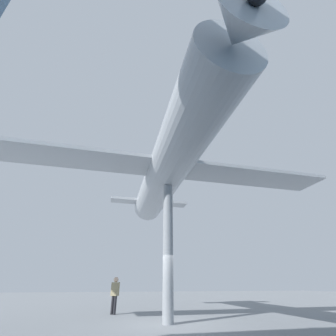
{
  "coord_description": "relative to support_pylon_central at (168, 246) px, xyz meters",
  "views": [
    {
      "loc": [
        2.2,
        10.21,
        1.4
      ],
      "look_at": [
        0.0,
        0.0,
        6.79
      ],
      "focal_mm": 24.0,
      "sensor_mm": 36.0,
      "label": 1
    }
  ],
  "objects": [
    {
      "name": "visitor_person",
      "position": [
        2.09,
        -3.64,
        -1.88
      ],
      "size": [
        0.44,
        0.44,
        1.73
      ],
      "rotation": [
        0.0,
        0.0,
        2.38
      ],
      "color": "#232328",
      "rests_on": "ground_plane"
    },
    {
      "name": "ground_plane",
      "position": [
        0.0,
        0.0,
        -2.88
      ],
      "size": [
        80.0,
        80.0,
        0.0
      ],
      "primitive_type": "plane",
      "color": "gray"
    },
    {
      "name": "suspended_airplane",
      "position": [
        -0.0,
        0.21,
        3.92
      ],
      "size": [
        18.0,
        15.4,
        2.89
      ],
      "rotation": [
        0.0,
        0.0,
        0.02
      ],
      "color": "#B2B7BC",
      "rests_on": "support_pylon_central"
    },
    {
      "name": "support_pylon_central",
      "position": [
        0.0,
        0.0,
        0.0
      ],
      "size": [
        0.46,
        0.46,
        5.76
      ],
      "color": "#999EA3",
      "rests_on": "ground_plane"
    }
  ]
}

